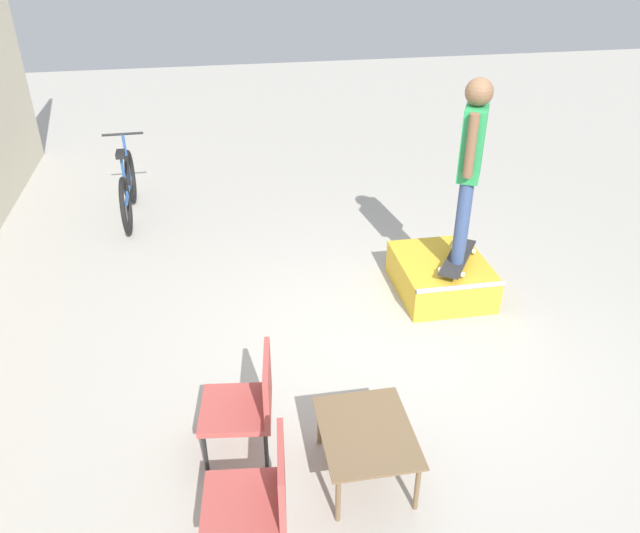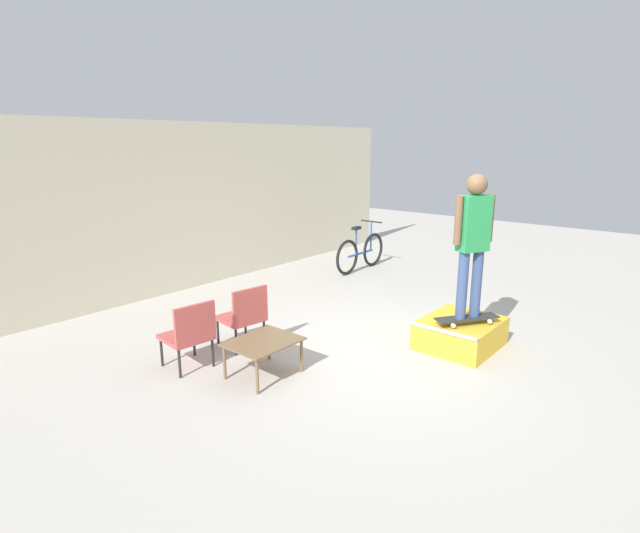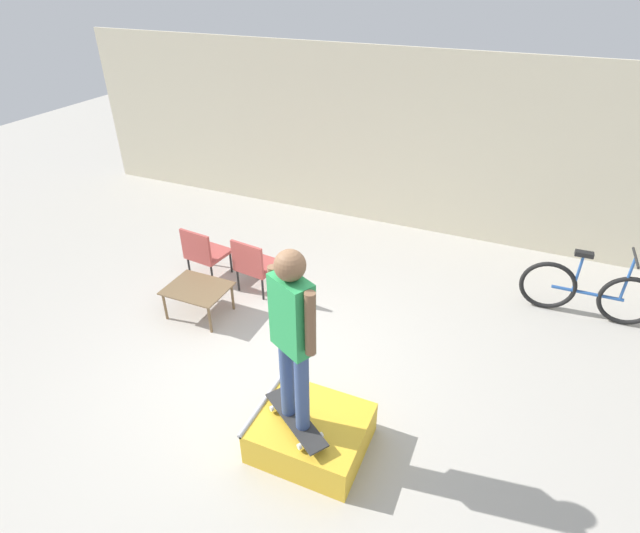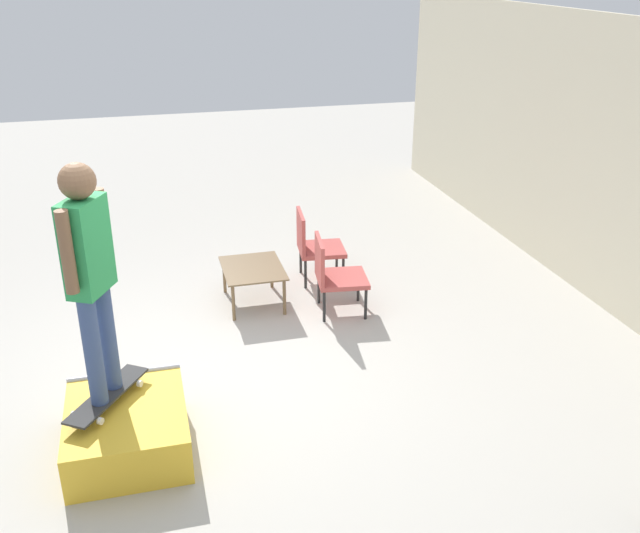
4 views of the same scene
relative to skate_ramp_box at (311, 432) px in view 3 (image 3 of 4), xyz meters
name	(u,v)px [view 3 (image 3 of 4)]	position (x,y,z in m)	size (l,w,h in m)	color
ground_plane	(271,371)	(-0.87, 0.77, -0.19)	(24.00, 24.00, 0.00)	#B7B2A8
house_wall_back	(387,141)	(-0.87, 5.06, 1.31)	(12.00, 0.06, 3.00)	beige
skate_ramp_box	(311,432)	(0.00, 0.00, 0.00)	(1.08, 0.90, 0.39)	gold
skateboard_on_ramp	(296,419)	(-0.10, -0.12, 0.27)	(0.81, 0.64, 0.07)	#2D2D2D
person_skater	(292,328)	(-0.10, -0.12, 1.36)	(0.52, 0.35, 1.81)	#384C7A
coffee_table	(198,291)	(-2.27, 1.37, 0.19)	(0.81, 0.64, 0.43)	brown
patio_chair_left	(204,251)	(-2.71, 2.17, 0.27)	(0.57, 0.57, 0.84)	black
patio_chair_right	(254,263)	(-1.86, 2.17, 0.27)	(0.58, 0.58, 0.84)	black
bicycle	(588,292)	(2.48, 3.40, 0.20)	(1.69, 0.52, 1.01)	black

